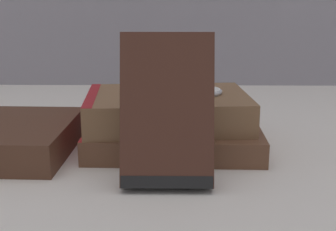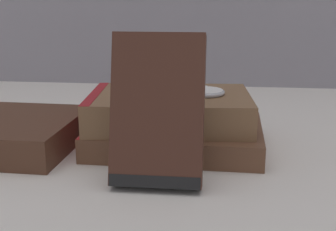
# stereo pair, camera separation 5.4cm
# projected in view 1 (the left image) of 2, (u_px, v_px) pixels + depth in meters

# --- Properties ---
(ground_plane) EXTENTS (3.00, 3.00, 0.00)m
(ground_plane) POSITION_uv_depth(u_px,v_px,m) (141.00, 158.00, 0.55)
(ground_plane) COLOR silver
(book_flat_bottom) EXTENTS (0.21, 0.16, 0.03)m
(book_flat_bottom) POSITION_uv_depth(u_px,v_px,m) (170.00, 135.00, 0.58)
(book_flat_bottom) COLOR brown
(book_flat_bottom) RESTS_ON ground_plane
(book_flat_top) EXTENTS (0.21, 0.15, 0.04)m
(book_flat_top) POSITION_uv_depth(u_px,v_px,m) (163.00, 109.00, 0.58)
(book_flat_top) COLOR brown
(book_flat_top) RESTS_ON book_flat_bottom
(book_leaning_front) EXTENTS (0.09, 0.06, 0.15)m
(book_leaning_front) POSITION_uv_depth(u_px,v_px,m) (167.00, 116.00, 0.46)
(book_leaning_front) COLOR #422319
(book_leaning_front) RESTS_ON ground_plane
(pocket_watch) EXTENTS (0.05, 0.05, 0.01)m
(pocket_watch) POSITION_uv_depth(u_px,v_px,m) (203.00, 91.00, 0.57)
(pocket_watch) COLOR white
(pocket_watch) RESTS_ON book_flat_top
(reading_glasses) EXTENTS (0.10, 0.05, 0.00)m
(reading_glasses) POSITION_uv_depth(u_px,v_px,m) (136.00, 120.00, 0.70)
(reading_glasses) COLOR black
(reading_glasses) RESTS_ON ground_plane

